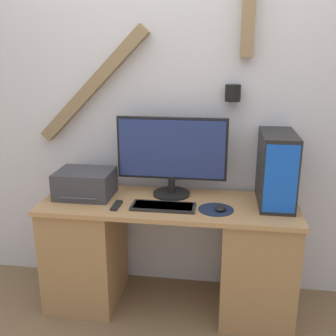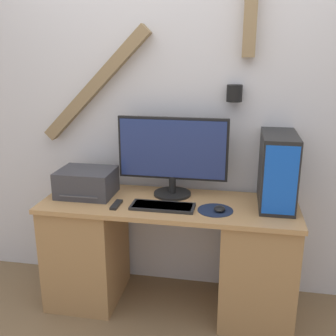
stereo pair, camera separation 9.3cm
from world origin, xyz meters
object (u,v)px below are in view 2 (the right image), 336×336
(remote_control, at_px, (116,205))
(mouse, at_px, (219,209))
(keyboard, at_px, (163,206))
(monitor, at_px, (172,153))
(computer_tower, at_px, (277,169))
(printer, at_px, (87,182))

(remote_control, bearing_deg, mouse, 2.31)
(keyboard, xyz_separation_m, mouse, (0.35, 0.01, 0.01))
(keyboard, bearing_deg, mouse, 0.86)
(monitor, height_order, keyboard, monitor)
(mouse, relative_size, remote_control, 0.59)
(keyboard, height_order, remote_control, keyboard)
(monitor, height_order, computer_tower, monitor)
(computer_tower, bearing_deg, mouse, -149.26)
(keyboard, distance_m, printer, 0.57)
(keyboard, distance_m, computer_tower, 0.75)
(monitor, bearing_deg, computer_tower, -3.09)
(computer_tower, xyz_separation_m, remote_control, (-0.98, -0.23, -0.22))
(monitor, distance_m, remote_control, 0.49)
(keyboard, distance_m, remote_control, 0.29)
(printer, bearing_deg, monitor, 10.80)
(mouse, bearing_deg, computer_tower, 30.74)
(keyboard, relative_size, computer_tower, 0.83)
(mouse, relative_size, computer_tower, 0.18)
(keyboard, distance_m, mouse, 0.35)
(keyboard, bearing_deg, printer, 166.08)
(keyboard, height_order, printer, printer)
(mouse, relative_size, printer, 0.24)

